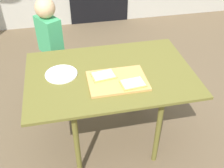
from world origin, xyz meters
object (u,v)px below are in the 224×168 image
object	(u,v)px
pizza_slice_near_right	(133,83)
plate_white_left	(61,74)
child_left	(51,44)
cutting_board	(117,81)
pizza_slice_far_left	(103,75)
dining_table	(110,81)

from	to	relation	value
pizza_slice_near_right	plate_white_left	size ratio (longest dim) A/B	0.75
plate_white_left	child_left	distance (m)	0.67
cutting_board	child_left	bearing A→B (deg)	118.99
pizza_slice_near_right	child_left	world-z (taller)	child_left
pizza_slice_near_right	pizza_slice_far_left	xyz separation A→B (m)	(-0.18, 0.13, 0.00)
cutting_board	pizza_slice_far_left	size ratio (longest dim) A/B	2.29
dining_table	child_left	distance (m)	0.83
cutting_board	plate_white_left	distance (m)	0.42
cutting_board	pizza_slice_far_left	world-z (taller)	pizza_slice_far_left
cutting_board	pizza_slice_near_right	xyz separation A→B (m)	(0.09, -0.07, 0.02)
pizza_slice_far_left	plate_white_left	xyz separation A→B (m)	(-0.29, 0.11, -0.02)
plate_white_left	pizza_slice_far_left	bearing A→B (deg)	-19.70
cutting_board	plate_white_left	size ratio (longest dim) A/B	1.76
dining_table	pizza_slice_near_right	distance (m)	0.24
child_left	pizza_slice_near_right	bearing A→B (deg)	-58.47
dining_table	pizza_slice_near_right	world-z (taller)	pizza_slice_near_right
dining_table	cutting_board	xyz separation A→B (m)	(0.03, -0.11, 0.08)
cutting_board	child_left	distance (m)	0.95
pizza_slice_near_right	plate_white_left	world-z (taller)	pizza_slice_near_right
pizza_slice_near_right	dining_table	bearing A→B (deg)	123.53
plate_white_left	child_left	size ratio (longest dim) A/B	0.22
cutting_board	pizza_slice_far_left	xyz separation A→B (m)	(-0.09, 0.06, 0.02)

